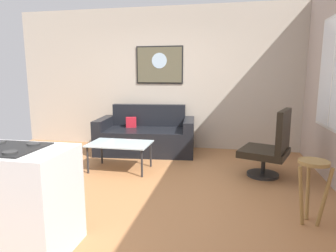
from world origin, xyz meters
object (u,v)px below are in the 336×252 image
Objects in this scene: couch at (146,137)px; bar_stool at (313,177)px; armchair at (271,147)px; wall_painting at (159,65)px; coffee_table at (120,145)px.

couch reaches higher than bar_stool.
armchair is 1.36m from bar_stool.
wall_painting reaches higher than bar_stool.
bar_stool is (2.36, -2.36, 0.19)m from couch.
coffee_table is 0.95× the size of armchair.
couch reaches higher than coffee_table.
armchair is 2.79m from wall_painting.
bar_stool is at bearing -26.45° from coffee_table.
couch is 1.15m from coffee_table.
coffee_table is (-0.11, -1.14, 0.10)m from couch.
armchair is 1.05× the size of wall_painting.
armchair is at bearing 98.70° from bar_stool.
bar_stool is at bearing -45.07° from couch.
couch is at bearing 84.65° from coffee_table.
armchair reaches higher than coffee_table.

